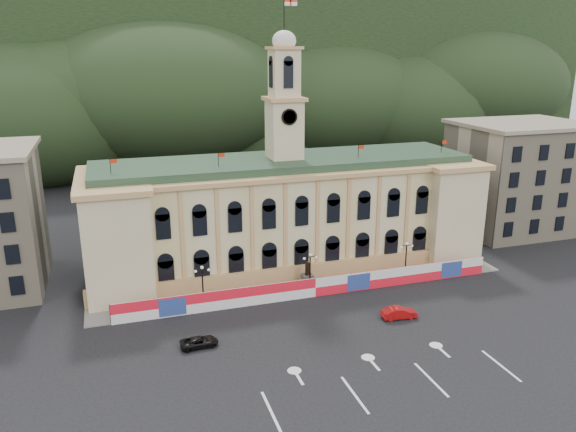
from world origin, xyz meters
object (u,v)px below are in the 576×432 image
object	(u,v)px
lamp_center	(310,268)
black_suv	(199,342)
statue	(307,279)
red_sedan	(399,313)

from	to	relation	value
lamp_center	black_suv	distance (m)	19.18
statue	black_suv	bearing A→B (deg)	-145.70
lamp_center	red_sedan	bearing A→B (deg)	-55.70
statue	lamp_center	distance (m)	2.14
statue	black_suv	distance (m)	19.57
lamp_center	red_sedan	size ratio (longest dim) A/B	1.18
red_sedan	black_suv	bearing A→B (deg)	94.31
black_suv	lamp_center	bearing A→B (deg)	-61.01
red_sedan	black_suv	distance (m)	23.45
lamp_center	red_sedan	distance (m)	13.14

